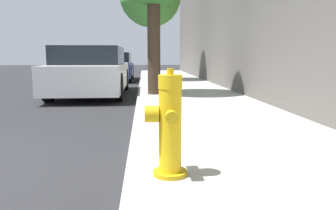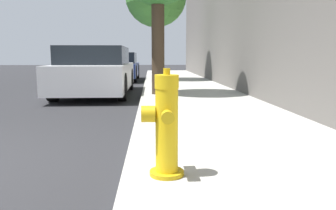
% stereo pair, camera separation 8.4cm
% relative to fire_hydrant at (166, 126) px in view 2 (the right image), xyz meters
% --- Properties ---
extents(sidewalk_slab, '(2.67, 40.00, 0.11)m').
position_rel_fire_hydrant_xyz_m(sidewalk_slab, '(0.97, 0.33, -0.46)').
color(sidewalk_slab, '#A8A59E').
rests_on(sidewalk_slab, ground_plane).
extents(fire_hydrant, '(0.34, 0.37, 0.87)m').
position_rel_fire_hydrant_xyz_m(fire_hydrant, '(0.00, 0.00, 0.00)').
color(fire_hydrant, '#C39C11').
rests_on(fire_hydrant, sidewalk_slab).
extents(parked_car_near, '(1.85, 4.44, 1.33)m').
position_rel_fire_hydrant_xyz_m(parked_car_near, '(-1.64, 6.69, 0.14)').
color(parked_car_near, silver).
rests_on(parked_car_near, ground_plane).
extents(parked_car_mid, '(1.88, 4.03, 1.24)m').
position_rel_fire_hydrant_xyz_m(parked_car_mid, '(-1.65, 12.30, 0.10)').
color(parked_car_mid, navy).
rests_on(parked_car_mid, ground_plane).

